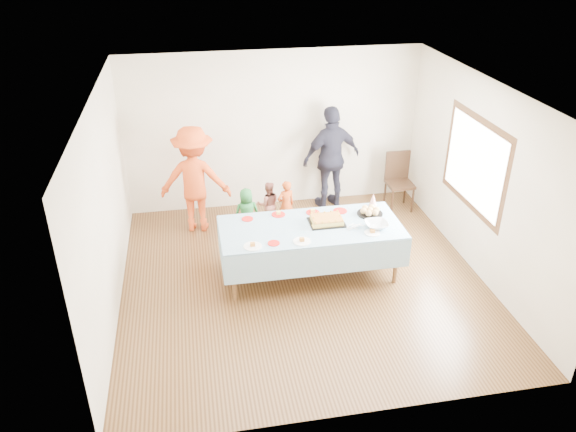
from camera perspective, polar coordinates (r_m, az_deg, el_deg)
name	(u,v)px	position (r m, az deg, el deg)	size (l,w,h in m)	color
ground	(302,279)	(8.00, 1.47, -6.43)	(5.00, 5.00, 0.00)	#412812
room_walls	(308,163)	(7.17, 2.06, 5.41)	(5.04, 5.04, 2.72)	beige
party_table	(311,230)	(7.74, 2.33, -1.41)	(2.50, 1.10, 0.78)	brown
birthday_cake	(327,220)	(7.80, 3.95, -0.42)	(0.49, 0.38, 0.09)	black
rolls_tray	(370,211)	(8.08, 8.33, 0.47)	(0.37, 0.37, 0.11)	black
punch_bowl	(376,225)	(7.76, 8.98, -0.90)	(0.32, 0.32, 0.08)	silver
party_hat	(373,200)	(8.32, 8.64, 1.66)	(0.11, 0.11, 0.19)	white
fork_pile	(354,226)	(7.71, 6.77, -0.99)	(0.24, 0.18, 0.07)	white
plate_red_far_a	(247,219)	(7.91, -4.14, -0.29)	(0.16, 0.16, 0.01)	red
plate_red_far_b	(278,214)	(8.00, -0.98, 0.16)	(0.20, 0.20, 0.01)	red
plate_red_far_c	(313,212)	(8.07, 2.53, 0.36)	(0.19, 0.19, 0.01)	red
plate_red_far_d	(340,211)	(8.14, 5.31, 0.52)	(0.20, 0.20, 0.01)	red
plate_red_near	(274,243)	(7.31, -1.46, -2.77)	(0.16, 0.16, 0.01)	red
plate_white_left	(253,246)	(7.25, -3.61, -3.08)	(0.24, 0.24, 0.01)	white
plate_white_mid	(302,241)	(7.34, 1.43, -2.59)	(0.24, 0.24, 0.01)	white
plate_white_right	(372,233)	(7.62, 8.56, -1.70)	(0.21, 0.21, 0.01)	white
dining_chair	(399,177)	(9.93, 11.17, 3.87)	(0.43, 0.43, 1.00)	black
toddler_left	(286,205)	(9.07, -0.22, 1.12)	(0.31, 0.20, 0.84)	#C14718
toddler_mid	(247,213)	(8.86, -4.20, 0.28)	(0.41, 0.26, 0.83)	#246D31
toddler_right	(268,204)	(9.19, -2.00, 1.22)	(0.38, 0.29, 0.77)	#AA5E4F
adult_left	(195,179)	(9.01, -9.46, 3.69)	(1.13, 0.65, 1.74)	#DE4A1B
adult_right	(331,158)	(9.67, 4.43, 5.92)	(1.06, 0.44, 1.81)	#252432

